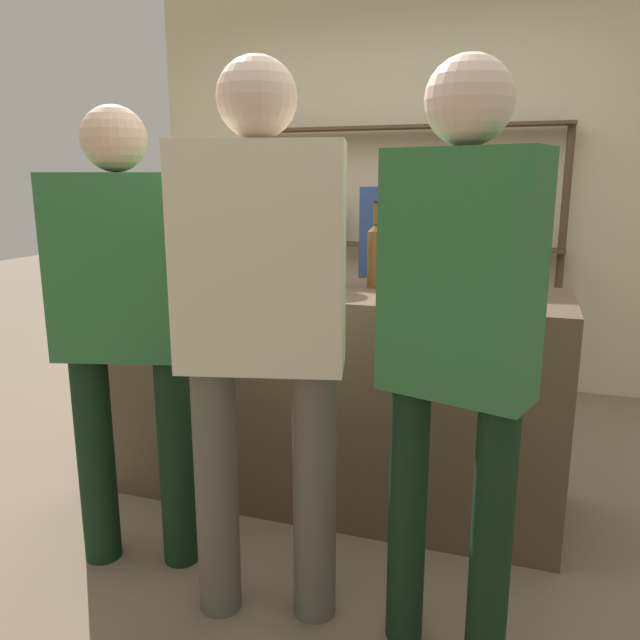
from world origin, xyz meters
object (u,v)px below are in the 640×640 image
Objects in this scene: customer_left at (126,312)px; server_behind_counter at (398,268)px; customer_center at (261,313)px; ice_bucket at (314,264)px; counter_bottle_1 at (222,262)px; counter_bottle_2 at (376,254)px; customer_right at (458,326)px; cork_jar at (512,271)px; wine_glass at (474,269)px; counter_bottle_0 at (272,258)px.

customer_left is 1.05× the size of server_behind_counter.
server_behind_counter is at bearing -16.29° from customer_center.
ice_bucket is 0.15× the size of server_behind_counter.
counter_bottle_2 is (0.59, 0.27, 0.03)m from counter_bottle_1.
customer_center reaches higher than server_behind_counter.
customer_left is at bearing 100.56° from customer_right.
cork_jar is (0.81, 0.15, -0.02)m from ice_bucket.
wine_glass is at bearing -76.02° from customer_left.
server_behind_counter is at bearing 130.74° from cork_jar.
customer_center is (0.12, -0.84, -0.04)m from ice_bucket.
customer_center is at bearing -116.73° from customer_left.
counter_bottle_1 is at bearing -163.05° from cork_jar.
ice_bucket reaches higher than cork_jar.
wine_glass is 0.10× the size of customer_right.
wine_glass is 0.70× the size of ice_bucket.
customer_right is at bearing -105.40° from customer_center.
customer_left is at bearing 64.47° from customer_center.
customer_right is (1.15, -0.13, 0.07)m from customer_left.
customer_center is 1.02× the size of customer_right.
cork_jar is (0.94, 0.32, -0.06)m from counter_bottle_0.
wine_glass is 1.29m from customer_left.
ice_bucket is 1.11m from customer_right.
customer_center reaches higher than counter_bottle_2.
server_behind_counter reaches higher than counter_bottle_2.
customer_left is (-0.11, -0.52, -0.11)m from counter_bottle_1.
ice_bucket is at bearing -5.60° from customer_center.
customer_left is (-1.26, -0.87, -0.08)m from cork_jar.
ice_bucket is at bearing -46.85° from customer_left.
counter_bottle_0 is 0.65m from customer_left.
counter_bottle_2 is 0.57m from cork_jar.
customer_center is 0.58m from customer_right.
customer_right reaches higher than server_behind_counter.
customer_left reaches higher than ice_bucket.
cork_jar is 0.10× the size of customer_left.
counter_bottle_1 reaches higher than ice_bucket.
cork_jar is 1.01m from customer_right.
customer_right is at bearing -50.46° from ice_bucket.
customer_left is (-0.32, -0.55, -0.14)m from counter_bottle_0.
counter_bottle_2 reaches higher than counter_bottle_1.
customer_center is at bearing -81.80° from ice_bucket.
counter_bottle_1 is 0.65m from counter_bottle_2.
server_behind_counter reaches higher than counter_bottle_1.
counter_bottle_0 reaches higher than counter_bottle_1.
counter_bottle_1 reaches higher than cork_jar.
counter_bottle_1 is at bearing 21.99° from customer_center.
customer_left reaches higher than cork_jar.
customer_left is at bearing -121.85° from ice_bucket.
customer_right is at bearing -88.09° from wine_glass.
customer_right reaches higher than customer_left.
cork_jar is at bearing 7.80° from counter_bottle_2.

